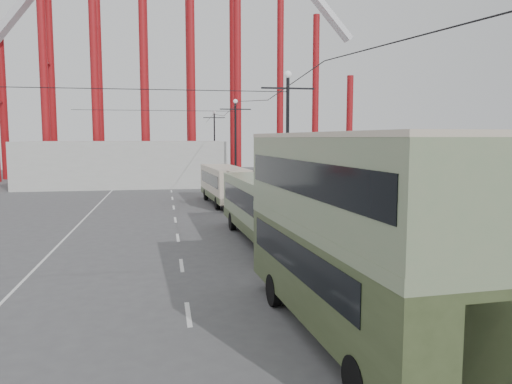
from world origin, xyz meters
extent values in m
plane|color=#49494B|center=(0.00, 0.00, 0.00)|extent=(160.00, 160.00, 0.00)
cube|color=silver|center=(-1.00, 19.00, 0.01)|extent=(0.15, 82.00, 0.01)
cube|color=silver|center=(5.40, 20.00, 0.01)|extent=(0.12, 120.00, 0.01)
cube|color=silver|center=(-7.00, 20.00, 0.01)|extent=(0.12, 120.00, 0.01)
cylinder|color=black|center=(5.60, 18.00, 4.50)|extent=(0.20, 0.20, 9.00)
cylinder|color=black|center=(5.60, 18.00, 0.25)|extent=(0.44, 0.44, 0.50)
cube|color=black|center=(5.60, 18.00, 8.30)|extent=(3.20, 0.10, 0.10)
sphere|color=white|center=(5.60, 18.00, 9.10)|extent=(0.44, 0.44, 0.44)
cylinder|color=black|center=(5.60, 40.00, 4.50)|extent=(0.20, 0.20, 9.00)
cylinder|color=black|center=(5.60, 40.00, 0.25)|extent=(0.44, 0.44, 0.50)
cube|color=black|center=(5.60, 40.00, 8.30)|extent=(3.20, 0.10, 0.10)
sphere|color=white|center=(5.60, 40.00, 9.10)|extent=(0.44, 0.44, 0.44)
cylinder|color=black|center=(5.60, 62.00, 4.50)|extent=(0.20, 0.20, 9.00)
cylinder|color=black|center=(5.60, 62.00, 0.25)|extent=(0.44, 0.44, 0.50)
cube|color=black|center=(5.60, 62.00, 8.30)|extent=(3.20, 0.10, 0.10)
sphere|color=white|center=(5.60, 62.00, 9.10)|extent=(0.44, 0.44, 0.44)
cylinder|color=maroon|center=(-22.00, 59.00, 9.00)|extent=(1.00, 1.00, 18.00)
cylinder|color=maroon|center=(-16.00, 55.00, 13.50)|extent=(1.00, 1.00, 27.00)
cylinder|color=maroon|center=(-16.00, 59.00, 13.50)|extent=(1.00, 1.00, 27.00)
cylinder|color=maroon|center=(-10.00, 55.00, 18.00)|extent=(1.00, 1.00, 36.00)
cylinder|color=maroon|center=(-10.00, 59.00, 18.00)|extent=(1.00, 1.00, 36.00)
cylinder|color=maroon|center=(-4.00, 55.00, 22.50)|extent=(1.00, 1.00, 45.00)
cylinder|color=maroon|center=(-4.00, 59.00, 22.50)|extent=(1.00, 1.00, 45.00)
cylinder|color=maroon|center=(14.00, 56.00, 15.00)|extent=(0.90, 0.90, 30.00)
cylinder|color=maroon|center=(19.00, 56.00, 11.00)|extent=(0.90, 0.90, 22.00)
cylinder|color=maroon|center=(24.00, 56.00, 7.00)|extent=(0.90, 0.90, 14.00)
cube|color=#AFAFA9|center=(-6.00, 47.00, 2.50)|extent=(22.00, 10.00, 5.00)
cube|color=#344022|center=(3.11, 1.48, 1.70)|extent=(3.20, 10.46, 2.27)
cube|color=black|center=(3.11, 1.48, 2.17)|extent=(3.12, 8.40, 0.93)
cube|color=#6D815E|center=(3.11, 1.48, 2.99)|extent=(3.22, 10.46, 0.31)
cube|color=#6D815E|center=(3.11, 1.48, 4.28)|extent=(3.20, 10.46, 2.27)
cube|color=black|center=(3.11, 1.48, 4.39)|extent=(3.21, 9.84, 0.88)
cube|color=#C3B59D|center=(3.11, 1.48, 5.48)|extent=(3.22, 10.46, 0.12)
cylinder|color=black|center=(1.77, 4.29, 0.52)|extent=(0.35, 1.05, 1.03)
cylinder|color=black|center=(4.09, 4.43, 0.52)|extent=(0.35, 1.05, 1.03)
cylinder|color=black|center=(2.14, -1.89, 0.52)|extent=(0.35, 1.05, 1.03)
cylinder|color=black|center=(4.47, -1.75, 0.52)|extent=(0.35, 1.05, 1.03)
cube|color=#6D815E|center=(3.54, 14.31, 1.83)|extent=(3.08, 11.57, 2.50)
cube|color=black|center=(3.54, 14.31, 2.24)|extent=(3.07, 10.32, 0.99)
cube|color=#344022|center=(3.54, 14.31, 0.83)|extent=(3.11, 11.58, 0.52)
cube|color=#6D815E|center=(3.54, 14.31, 3.16)|extent=(3.10, 11.57, 0.17)
cylinder|color=black|center=(2.23, 17.49, 0.52)|extent=(0.33, 1.05, 1.04)
cylinder|color=black|center=(4.59, 17.59, 0.52)|extent=(0.33, 1.05, 1.04)
cylinder|color=black|center=(2.51, 10.61, 0.52)|extent=(0.33, 1.05, 1.04)
cylinder|color=black|center=(4.87, 10.71, 0.52)|extent=(0.33, 1.05, 1.04)
cube|color=#C3B59D|center=(3.12, 29.43, 1.71)|extent=(3.08, 9.92, 2.35)
cube|color=black|center=(3.12, 29.43, 2.10)|extent=(3.04, 8.76, 0.93)
cube|color=#344022|center=(3.12, 29.43, 0.78)|extent=(3.11, 9.93, 0.49)
cube|color=#C3B59D|center=(3.12, 29.43, 2.97)|extent=(3.10, 9.93, 0.16)
cylinder|color=black|center=(1.85, 31.90, 0.49)|extent=(0.34, 0.99, 0.98)
cylinder|color=black|center=(4.06, 32.04, 0.49)|extent=(0.34, 0.99, 0.98)
cylinder|color=black|center=(2.21, 26.43, 0.49)|extent=(0.34, 0.99, 0.98)
cylinder|color=black|center=(4.42, 26.58, 0.49)|extent=(0.34, 0.99, 0.98)
imported|color=black|center=(3.02, 9.87, 0.92)|extent=(0.80, 0.76, 1.84)
camera|label=1|loc=(-1.63, -10.98, 5.41)|focal=35.00mm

